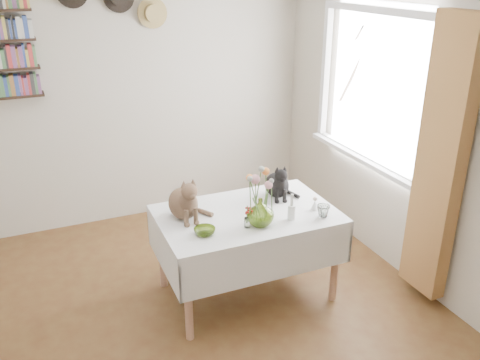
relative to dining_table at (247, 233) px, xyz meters
name	(u,v)px	position (x,y,z in m)	size (l,w,h in m)	color
room	(181,187)	(-0.65, -0.49, 0.71)	(4.08, 4.58, 2.58)	brown
window	(372,100)	(1.32, 0.31, 0.85)	(0.12, 1.52, 1.32)	white
curtain	(440,163)	(1.25, -0.61, 0.61)	(0.12, 0.38, 2.10)	brown
dining_table	(247,233)	(0.00, 0.00, 0.00)	(1.36, 0.88, 0.72)	white
tabby_cat	(183,196)	(-0.46, 0.12, 0.35)	(0.24, 0.30, 0.35)	brown
black_cat	(277,179)	(0.35, 0.18, 0.33)	(0.20, 0.26, 0.30)	black
flower_vase	(260,212)	(0.01, -0.22, 0.28)	(0.20, 0.20, 0.21)	#8FAD3E
green_bowl	(205,231)	(-0.41, -0.19, 0.20)	(0.15, 0.15, 0.05)	#8FAD3E
drinking_glass	(323,211)	(0.50, -0.28, 0.22)	(0.10, 0.10, 0.09)	white
candlestick	(291,211)	(0.26, -0.23, 0.25)	(0.06, 0.06, 0.20)	white
berry_jar	(247,217)	(-0.09, -0.21, 0.26)	(0.05, 0.05, 0.18)	white
porcelain_figurine	(315,204)	(0.50, -0.15, 0.22)	(0.06, 0.06, 0.11)	white
flower_bouquet	(260,182)	(0.01, -0.21, 0.52)	(0.17, 0.13, 0.39)	#4C7233
wall_hats	(116,1)	(-0.53, 1.70, 1.62)	(0.98, 0.09, 0.48)	black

